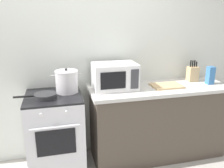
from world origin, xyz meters
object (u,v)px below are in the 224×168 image
object	(u,v)px
stove	(56,134)
pasta_box	(210,75)
stock_pot	(67,81)
frying_pan	(45,96)
cutting_board	(167,86)
knife_block	(193,74)
microwave	(114,76)

from	to	relation	value
stove	pasta_box	bearing A→B (deg)	-0.87
stock_pot	pasta_box	size ratio (longest dim) A/B	1.53
frying_pan	cutting_board	size ratio (longest dim) A/B	1.20
frying_pan	knife_block	xyz separation A→B (m)	(1.85, 0.21, 0.07)
stove	cutting_board	size ratio (longest dim) A/B	2.56
stove	knife_block	size ratio (longest dim) A/B	3.35
cutting_board	knife_block	world-z (taller)	knife_block
cutting_board	microwave	bearing A→B (deg)	172.94
stock_pot	pasta_box	bearing A→B (deg)	-3.47
stock_pot	pasta_box	distance (m)	1.75
stock_pot	knife_block	world-z (taller)	same
stove	frying_pan	world-z (taller)	frying_pan
microwave	knife_block	bearing A→B (deg)	3.35
microwave	frying_pan	bearing A→B (deg)	-169.27
stove	knife_block	bearing A→B (deg)	4.58
stove	microwave	distance (m)	0.93
pasta_box	knife_block	bearing A→B (deg)	129.00
cutting_board	knife_block	distance (m)	0.46
knife_block	cutting_board	bearing A→B (deg)	-161.96
knife_block	stove	bearing A→B (deg)	-175.42
stove	knife_block	distance (m)	1.85
stock_pot	microwave	xyz separation A→B (m)	(0.55, 0.00, 0.03)
stock_pot	microwave	distance (m)	0.55
cutting_board	pasta_box	world-z (taller)	pasta_box
knife_block	microwave	bearing A→B (deg)	-176.65
microwave	pasta_box	world-z (taller)	microwave
knife_block	pasta_box	bearing A→B (deg)	-51.00
cutting_board	pasta_box	bearing A→B (deg)	-3.03
knife_block	pasta_box	size ratio (longest dim) A/B	1.25
cutting_board	knife_block	xyz separation A→B (m)	(0.43, 0.14, 0.09)
stove	stock_pot	xyz separation A→B (m)	(0.16, 0.08, 0.58)
cutting_board	pasta_box	xyz separation A→B (m)	(0.57, -0.03, 0.10)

